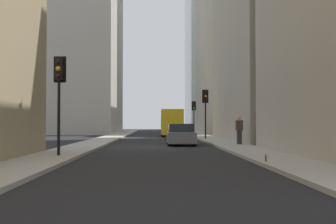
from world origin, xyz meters
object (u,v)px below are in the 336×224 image
Objects in this scene: traffic_light_foreground at (59,82)px; traffic_light_midblock at (205,103)px; delivery_truck at (172,123)px; traffic_light_far_junction at (194,110)px; hatchback_grey at (181,135)px; discarded_bottle at (266,158)px; pedestrian at (239,129)px.

traffic_light_foreground is 19.13m from traffic_light_midblock.
traffic_light_far_junction is at bearing -27.21° from delivery_truck.
hatchback_grey is at bearing 160.78° from traffic_light_midblock.
traffic_light_foreground reaches higher than discarded_bottle.
traffic_light_midblock is (-10.68, -2.45, 1.68)m from delivery_truck.
traffic_light_midblock is at bearing -19.22° from hatchback_grey.
discarded_bottle is at bearing -170.46° from hatchback_grey.
discarded_bottle is (-13.30, -2.24, -0.42)m from hatchback_grey.
traffic_light_foreground is at bearing 155.06° from traffic_light_midblock.
delivery_truck reaches higher than hatchback_grey.
traffic_light_foreground is at bearing 151.44° from hatchback_grey.
pedestrian is (8.80, -9.21, -2.08)m from traffic_light_foreground.
traffic_light_far_junction is (23.34, -2.90, 2.37)m from hatchback_grey.
traffic_light_midblock is 20.52m from discarded_bottle.
traffic_light_midblock is at bearing 7.62° from pedestrian.
pedestrian is at bearing -178.41° from traffic_light_far_junction.
delivery_truck is 17.71m from hatchback_grey.
traffic_light_foreground reaches higher than delivery_truck.
delivery_truck is 6.53m from traffic_light_far_junction.
traffic_light_far_junction is (33.67, -8.52, -0.14)m from traffic_light_foreground.
traffic_light_foreground is (-10.33, 5.62, 2.51)m from hatchback_grey.
traffic_light_foreground is at bearing 133.70° from pedestrian.
hatchback_grey is 7.83m from traffic_light_midblock.
pedestrian is (-8.55, -1.14, -2.04)m from traffic_light_midblock.
traffic_light_midblock reaches higher than traffic_light_far_junction.
traffic_light_midblock is 15.09× the size of discarded_bottle.
hatchback_grey is 12.03m from traffic_light_foreground.
traffic_light_foreground reaches higher than hatchback_grey.
traffic_light_midblock is at bearing -24.94° from traffic_light_foreground.
traffic_light_far_junction is 14.58× the size of discarded_bottle.
delivery_truck is 1.64× the size of traffic_light_far_junction.
traffic_light_foreground is 1.01× the size of traffic_light_midblock.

